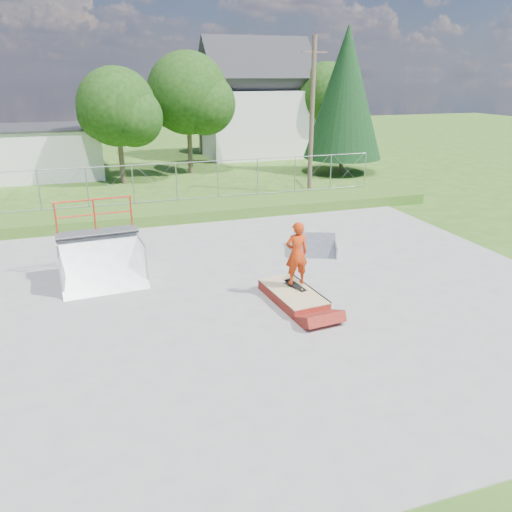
{
  "coord_description": "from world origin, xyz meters",
  "views": [
    {
      "loc": [
        -3.67,
        -12.71,
        6.13
      ],
      "look_at": [
        0.64,
        0.43,
        1.1
      ],
      "focal_mm": 35.0,
      "sensor_mm": 36.0,
      "label": 1
    }
  ],
  "objects_px": {
    "skater": "(297,256)",
    "quarter_pipe": "(100,246)",
    "flat_bank_ramp": "(315,246)",
    "grind_box": "(293,296)"
  },
  "relations": [
    {
      "from": "quarter_pipe",
      "to": "skater",
      "type": "xyz_separation_m",
      "value": [
        5.26,
        -2.83,
        0.07
      ]
    },
    {
      "from": "flat_bank_ramp",
      "to": "quarter_pipe",
      "type": "bearing_deg",
      "value": -152.69
    },
    {
      "from": "quarter_pipe",
      "to": "skater",
      "type": "relative_size",
      "value": 1.35
    },
    {
      "from": "skater",
      "to": "quarter_pipe",
      "type": "bearing_deg",
      "value": -27.83
    },
    {
      "from": "quarter_pipe",
      "to": "skater",
      "type": "height_order",
      "value": "quarter_pipe"
    },
    {
      "from": "quarter_pipe",
      "to": "flat_bank_ramp",
      "type": "relative_size",
      "value": 1.49
    },
    {
      "from": "skater",
      "to": "flat_bank_ramp",
      "type": "bearing_deg",
      "value": -121.67
    },
    {
      "from": "grind_box",
      "to": "quarter_pipe",
      "type": "xyz_separation_m",
      "value": [
        -5.09,
        3.02,
        1.07
      ]
    },
    {
      "from": "flat_bank_ramp",
      "to": "skater",
      "type": "bearing_deg",
      "value": -99.81
    },
    {
      "from": "quarter_pipe",
      "to": "flat_bank_ramp",
      "type": "xyz_separation_m",
      "value": [
        7.44,
        0.64,
        -1.0
      ]
    }
  ]
}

